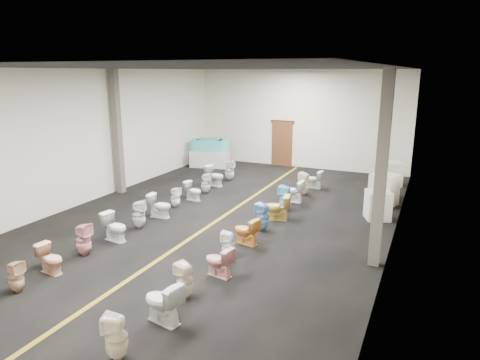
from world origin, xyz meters
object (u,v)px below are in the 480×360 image
at_px(toilet_left_2, 51,259).
at_px(toilet_right_9, 293,191).
at_px(toilet_left_11, 230,170).
at_px(toilet_right_5, 246,231).
at_px(toilet_left_4, 115,227).
at_px(toilet_right_0, 116,337).
at_px(appliance_crate_c, 387,187).
at_px(toilet_left_6, 160,206).
at_px(toilet_right_8, 285,198).
at_px(appliance_crate_a, 378,205).
at_px(toilet_left_9, 206,183).
at_px(display_table, 210,158).
at_px(appliance_crate_b, 384,190).
at_px(toilet_left_1, 16,277).
at_px(toilet_left_5, 139,215).
at_px(toilet_left_8, 193,191).
at_px(toilet_right_11, 314,179).
at_px(bathtub, 210,144).
at_px(toilet_left_3, 83,239).
at_px(toilet_right_4, 228,245).
at_px(toilet_right_6, 263,217).
at_px(toilet_left_10, 215,176).
at_px(toilet_right_1, 163,302).
at_px(toilet_right_2, 185,280).
at_px(toilet_left_7, 175,197).
at_px(appliance_crate_d, 392,174).
at_px(toilet_right_3, 219,261).
at_px(toilet_right_7, 277,207).

relative_size(toilet_left_2, toilet_right_9, 0.88).
bearing_deg(toilet_left_11, toilet_right_5, -158.26).
distance_m(toilet_left_4, toilet_right_0, 5.09).
bearing_deg(appliance_crate_c, toilet_left_6, -140.17).
bearing_deg(toilet_right_8, toilet_left_6, -53.48).
distance_m(appliance_crate_a, toilet_left_9, 6.18).
relative_size(display_table, appliance_crate_b, 1.64).
relative_size(toilet_left_1, toilet_left_5, 0.82).
height_order(toilet_left_8, toilet_right_11, toilet_right_11).
xyz_separation_m(bathtub, toilet_left_3, (2.00, -10.21, -0.66)).
bearing_deg(toilet_right_4, toilet_left_4, -97.69).
height_order(appliance_crate_a, toilet_left_9, appliance_crate_a).
height_order(toilet_left_5, toilet_right_6, toilet_left_5).
height_order(toilet_left_9, toilet_right_5, toilet_left_9).
xyz_separation_m(appliance_crate_b, toilet_left_11, (-6.22, 0.91, -0.11)).
relative_size(bathtub, appliance_crate_b, 1.70).
height_order(appliance_crate_a, toilet_left_5, appliance_crate_a).
bearing_deg(appliance_crate_b, toilet_left_3, -130.40).
relative_size(toilet_left_6, toilet_right_8, 0.88).
relative_size(appliance_crate_a, toilet_left_9, 1.16).
xyz_separation_m(toilet_left_2, toilet_left_10, (-0.17, 8.22, 0.07)).
relative_size(appliance_crate_a, toilet_left_1, 1.29).
xyz_separation_m(toilet_right_1, toilet_right_2, (-0.09, 0.91, -0.02)).
bearing_deg(toilet_right_2, display_table, -136.91).
bearing_deg(toilet_right_2, appliance_crate_c, 179.32).
distance_m(toilet_left_1, toilet_right_5, 5.37).
relative_size(toilet_left_7, toilet_right_5, 0.95).
height_order(toilet_left_4, toilet_left_8, toilet_left_4).
bearing_deg(toilet_right_0, appliance_crate_d, 148.98).
xyz_separation_m(appliance_crate_b, toilet_left_3, (-6.22, -7.31, -0.13)).
distance_m(display_table, toilet_left_1, 12.35).
height_order(display_table, toilet_left_8, display_table).
bearing_deg(toilet_right_8, appliance_crate_a, 101.45).
bearing_deg(toilet_right_4, toilet_left_3, -80.20).
xyz_separation_m(toilet_left_3, toilet_left_11, (0.00, 8.23, 0.02)).
height_order(toilet_right_3, toilet_right_8, toilet_right_8).
relative_size(toilet_right_7, toilet_right_8, 0.94).
height_order(toilet_left_2, toilet_right_9, toilet_right_9).
bearing_deg(toilet_right_6, toilet_right_9, -167.00).
bearing_deg(display_table, bathtub, 116.57).
relative_size(toilet_left_8, toilet_left_11, 0.78).
bearing_deg(toilet_right_7, toilet_left_4, -57.19).
xyz_separation_m(toilet_right_2, toilet_right_7, (0.10, 5.14, 0.03)).
bearing_deg(toilet_left_8, toilet_left_5, -171.22).
xyz_separation_m(display_table, appliance_crate_d, (8.22, -0.11, 0.09)).
xyz_separation_m(toilet_right_1, toilet_right_3, (0.09, 2.02, -0.05)).
xyz_separation_m(appliance_crate_b, toilet_left_4, (-6.16, -6.23, -0.16)).
bearing_deg(toilet_left_1, toilet_left_8, 1.99).
bearing_deg(toilet_left_5, toilet_right_2, -154.37).
height_order(bathtub, toilet_left_1, bathtub).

